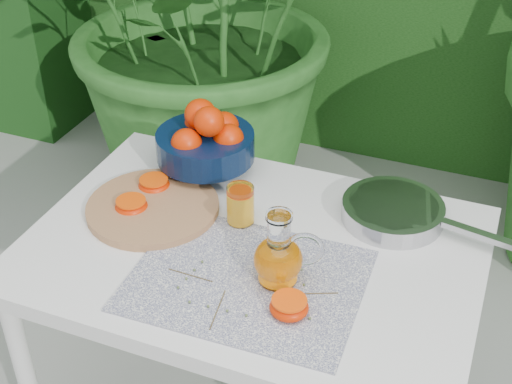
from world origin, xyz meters
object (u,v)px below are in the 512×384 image
at_px(juice_pitcher, 279,258).
at_px(saute_pan, 394,211).
at_px(cutting_board, 153,207).
at_px(white_table, 253,273).
at_px(fruit_bowl, 206,140).

distance_m(juice_pitcher, saute_pan, 0.35).
distance_m(cutting_board, juice_pitcher, 0.39).
height_order(white_table, cutting_board, cutting_board).
bearing_deg(cutting_board, fruit_bowl, 78.26).
xyz_separation_m(white_table, fruit_bowl, (-0.22, 0.25, 0.17)).
bearing_deg(cutting_board, saute_pan, 18.26).
relative_size(white_table, cutting_board, 3.18).
distance_m(cutting_board, saute_pan, 0.57).
relative_size(fruit_bowl, juice_pitcher, 1.95).
bearing_deg(fruit_bowl, cutting_board, -101.74).
bearing_deg(white_table, cutting_board, 172.95).
height_order(fruit_bowl, saute_pan, fruit_bowl).
xyz_separation_m(cutting_board, fruit_bowl, (0.04, 0.21, 0.08)).
distance_m(white_table, saute_pan, 0.36).
bearing_deg(white_table, juice_pitcher, -43.85).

